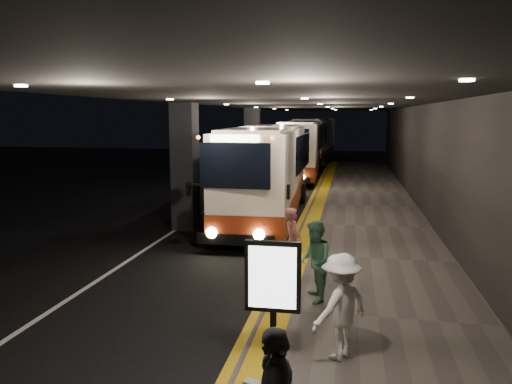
% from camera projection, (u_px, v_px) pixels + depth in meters
% --- Properties ---
extents(ground, '(90.00, 90.00, 0.00)m').
position_uv_depth(ground, '(192.00, 263.00, 13.50)').
color(ground, black).
extents(lane_line_white, '(0.12, 50.00, 0.01)m').
position_uv_depth(lane_line_white, '(187.00, 222.00, 18.69)').
color(lane_line_white, silver).
rests_on(lane_line_white, ground).
extents(kerb_stripe_yellow, '(0.18, 50.00, 0.01)m').
position_uv_depth(kerb_stripe_yellow, '(298.00, 227.00, 17.92)').
color(kerb_stripe_yellow, gold).
rests_on(kerb_stripe_yellow, ground).
extents(sidewalk, '(4.50, 50.00, 0.15)m').
position_uv_depth(sidewalk, '(366.00, 228.00, 17.47)').
color(sidewalk, '#514C44').
rests_on(sidewalk, ground).
extents(tactile_strip, '(0.50, 50.00, 0.01)m').
position_uv_depth(tactile_strip, '(312.00, 223.00, 17.81)').
color(tactile_strip, gold).
rests_on(tactile_strip, sidewalk).
extents(terminal_wall, '(0.10, 50.00, 6.00)m').
position_uv_depth(terminal_wall, '(438.00, 145.00, 16.61)').
color(terminal_wall, black).
rests_on(terminal_wall, ground).
extents(support_columns, '(0.80, 24.80, 4.40)m').
position_uv_depth(support_columns, '(185.00, 167.00, 17.33)').
color(support_columns, black).
rests_on(support_columns, ground).
extents(canopy, '(9.00, 50.00, 0.40)m').
position_uv_depth(canopy, '(304.00, 97.00, 17.20)').
color(canopy, black).
rests_on(canopy, support_columns).
extents(coach_main, '(2.79, 11.17, 3.46)m').
position_uv_depth(coach_main, '(267.00, 176.00, 19.16)').
color(coach_main, beige).
rests_on(coach_main, ground).
extents(coach_second, '(2.72, 11.24, 3.51)m').
position_uv_depth(coach_second, '(300.00, 151.00, 32.16)').
color(coach_second, beige).
rests_on(coach_second, ground).
extents(coach_third, '(2.98, 11.62, 3.62)m').
position_uv_depth(coach_third, '(314.00, 142.00, 41.90)').
color(coach_third, beige).
rests_on(coach_third, ground).
extents(passenger_boarding, '(0.49, 0.66, 1.66)m').
position_uv_depth(passenger_boarding, '(293.00, 242.00, 11.85)').
color(passenger_boarding, '#B05A52').
rests_on(passenger_boarding, sidewalk).
extents(passenger_waiting_green, '(0.67, 0.91, 1.69)m').
position_uv_depth(passenger_waiting_green, '(314.00, 261.00, 10.24)').
color(passenger_waiting_green, '#47805C').
rests_on(passenger_waiting_green, sidewalk).
extents(passenger_waiting_white, '(1.12, 1.15, 1.70)m').
position_uv_depth(passenger_waiting_white, '(341.00, 306.00, 7.82)').
color(passenger_waiting_white, white).
rests_on(passenger_waiting_white, sidewalk).
extents(info_sign, '(0.89, 0.13, 1.88)m').
position_uv_depth(info_sign, '(273.00, 279.00, 7.84)').
color(info_sign, black).
rests_on(info_sign, sidewalk).
extents(stanchion_post, '(0.05, 0.05, 1.12)m').
position_uv_depth(stanchion_post, '(275.00, 297.00, 9.02)').
color(stanchion_post, black).
rests_on(stanchion_post, sidewalk).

